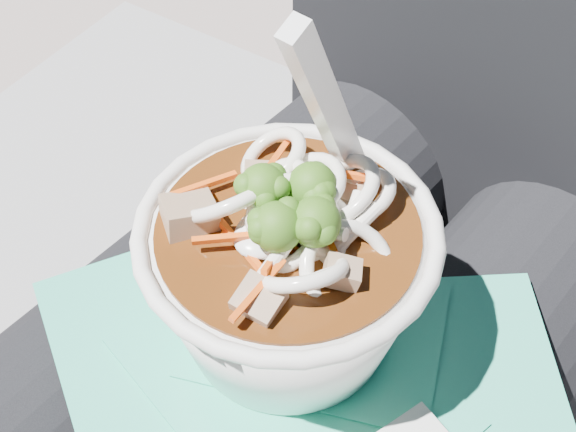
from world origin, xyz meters
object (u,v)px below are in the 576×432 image
Objects in this scene: plastic_bag at (302,405)px; udon_bowl at (289,265)px; lap at (269,409)px; person_body at (354,296)px.

udon_bowl reaches higher than plastic_bag.
lap is 0.10m from plastic_bag.
plastic_bag is 1.76× the size of udon_bowl.
udon_bowl is at bearing -85.30° from person_body.
plastic_bag is (0.04, -0.02, 0.09)m from lap.
person_body is 4.76× the size of udon_bowl.
udon_bowl is at bearing 138.54° from plastic_bag.
person_body reaches higher than udon_bowl.
plastic_bag is at bearing -41.46° from udon_bowl.
person_body reaches higher than plastic_bag.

